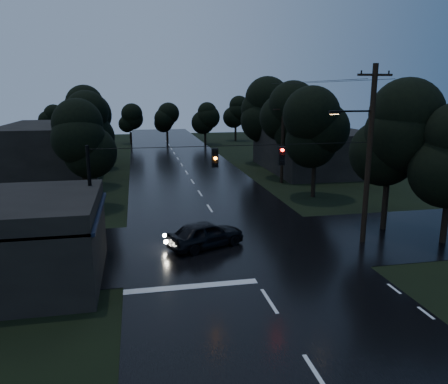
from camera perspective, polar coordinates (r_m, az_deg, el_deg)
name	(u,v)px	position (r m, az deg, el deg)	size (l,w,h in m)	color
ground	(317,376)	(14.85, 12.09, -22.48)	(160.00, 160.00, 0.00)	black
main_road	(193,182)	(42.19, -4.13, 1.33)	(12.00, 120.00, 0.02)	black
cross_street	(233,245)	(25.07, 1.17, -6.91)	(60.00, 9.00, 0.02)	black
building_far_right	(314,150)	(49.31, 11.63, 5.39)	(10.00, 14.00, 4.40)	black
building_far_left	(55,147)	(52.11, -21.18, 5.51)	(10.00, 16.00, 5.00)	black
utility_pole_main	(368,152)	(25.54, 18.26, 4.97)	(3.50, 0.30, 10.00)	black
utility_pole_far	(283,142)	(41.51, 7.65, 6.48)	(2.00, 0.30, 7.50)	black
anchor_pole_left	(91,205)	(22.81, -16.95, -1.64)	(0.18, 0.18, 6.00)	black
span_signals	(248,156)	(22.95, 3.14, 4.73)	(15.00, 0.37, 1.12)	black
tree_corner_near	(391,134)	(28.49, 20.97, 7.04)	(4.48, 4.48, 9.44)	black
tree_left_a	(82,138)	(33.38, -18.08, 6.72)	(3.92, 3.92, 8.26)	black
tree_left_b	(85,125)	(41.34, -17.73, 8.37)	(4.20, 4.20, 8.85)	black
tree_left_c	(89,115)	(51.30, -17.26, 9.62)	(4.48, 4.48, 9.44)	black
tree_right_a	(316,129)	(36.01, 11.91, 8.10)	(4.20, 4.20, 8.85)	black
tree_right_b	(289,118)	(43.64, 8.52, 9.55)	(4.48, 4.48, 9.44)	black
tree_right_c	(266,110)	(53.29, 5.47, 10.65)	(4.76, 4.76, 10.03)	black
car	(206,234)	(24.52, -2.42, -5.52)	(1.78, 4.43, 1.51)	black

